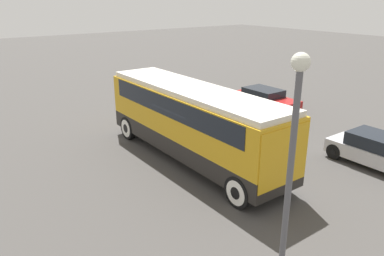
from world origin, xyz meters
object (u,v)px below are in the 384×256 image
Objects in this scene: parked_car_mid at (378,151)px; lamp_post at (293,138)px; tour_bus at (193,117)px; parked_car_near at (264,99)px.

lamp_post is at bearing -76.95° from parked_car_mid.
tour_bus reaches higher than parked_car_near.
parked_car_near is 9.43m from parked_car_mid.
tour_bus is at bearing -65.82° from parked_car_near.
parked_car_mid is 9.06m from lamp_post.
tour_bus is 8.00m from parked_car_mid.
lamp_post reaches higher than tour_bus.
tour_bus is 9.53m from parked_car_near.
lamp_post is (10.97, -10.94, 3.15)m from parked_car_near.
lamp_post reaches higher than parked_car_near.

